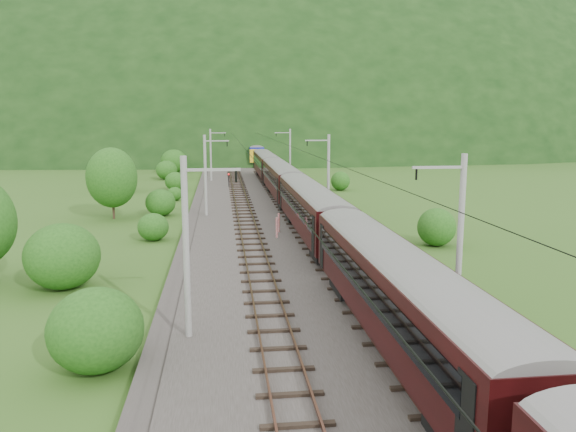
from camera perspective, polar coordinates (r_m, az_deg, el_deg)
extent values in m
plane|color=#31541A|center=(26.37, 3.87, -12.07)|extent=(600.00, 600.00, 0.00)
cube|color=#38332D|center=(35.68, 0.90, -5.90)|extent=(14.00, 220.00, 0.30)
cube|color=brown|center=(35.32, -4.14, -5.51)|extent=(0.08, 220.00, 0.15)
cube|color=brown|center=(35.41, -1.81, -5.45)|extent=(0.08, 220.00, 0.15)
cube|color=black|center=(35.40, -2.97, -5.69)|extent=(2.40, 220.00, 0.12)
cube|color=brown|center=(35.85, 3.58, -5.28)|extent=(0.08, 220.00, 0.15)
cube|color=brown|center=(36.13, 5.83, -5.19)|extent=(0.08, 220.00, 0.15)
cube|color=black|center=(36.02, 4.71, -5.44)|extent=(2.40, 220.00, 0.12)
cylinder|color=gray|center=(24.71, -10.31, -3.26)|extent=(0.28, 0.28, 8.00)
cube|color=gray|center=(24.13, -7.70, 4.68)|extent=(2.40, 0.12, 0.12)
cylinder|color=black|center=(24.16, -5.31, 4.02)|extent=(0.10, 0.10, 0.50)
cylinder|color=gray|center=(56.33, -8.39, 4.10)|extent=(0.28, 0.28, 8.00)
cube|color=gray|center=(56.07, -7.24, 7.59)|extent=(2.40, 0.12, 0.12)
cylinder|color=black|center=(56.09, -6.21, 7.30)|extent=(0.10, 0.10, 0.50)
cylinder|color=gray|center=(88.22, -7.85, 6.16)|extent=(0.28, 0.28, 8.00)
cube|color=gray|center=(88.06, -7.12, 8.38)|extent=(2.40, 0.12, 0.12)
cylinder|color=black|center=(88.07, -6.46, 8.20)|extent=(0.10, 0.10, 0.50)
cylinder|color=gray|center=(120.17, -7.60, 7.12)|extent=(0.28, 0.28, 8.00)
cube|color=gray|center=(120.05, -7.06, 8.75)|extent=(2.40, 0.12, 0.12)
cylinder|color=black|center=(120.06, -6.57, 8.62)|extent=(0.10, 0.10, 0.50)
cylinder|color=gray|center=(152.14, -7.45, 7.68)|extent=(0.28, 0.28, 8.00)
cube|color=gray|center=(152.05, -7.02, 8.97)|extent=(2.40, 0.12, 0.12)
cylinder|color=black|center=(152.05, -6.64, 8.86)|extent=(0.10, 0.10, 0.50)
cylinder|color=gray|center=(26.93, 17.07, -2.45)|extent=(0.28, 0.28, 8.00)
cube|color=gray|center=(25.97, 15.02, 4.80)|extent=(2.40, 0.12, 0.12)
cylinder|color=black|center=(25.65, 12.91, 4.15)|extent=(0.10, 0.10, 0.50)
cylinder|color=gray|center=(57.33, 4.13, 4.28)|extent=(0.28, 0.28, 8.00)
cube|color=gray|center=(56.89, 2.97, 7.68)|extent=(2.40, 0.12, 0.12)
cylinder|color=black|center=(56.74, 1.96, 7.38)|extent=(0.10, 0.10, 0.50)
cylinder|color=gray|center=(88.87, 0.21, 6.27)|extent=(0.28, 0.28, 8.00)
cube|color=gray|center=(88.58, -0.57, 8.46)|extent=(2.40, 0.12, 0.12)
cylinder|color=black|center=(88.49, -1.22, 8.26)|extent=(0.10, 0.10, 0.50)
cylinder|color=gray|center=(120.65, -1.66, 7.21)|extent=(0.28, 0.28, 8.00)
cube|color=gray|center=(120.44, -2.24, 8.82)|extent=(2.40, 0.12, 0.12)
cylinder|color=black|center=(120.37, -2.72, 8.67)|extent=(0.10, 0.10, 0.50)
cylinder|color=gray|center=(152.52, -2.75, 7.75)|extent=(0.28, 0.28, 8.00)
cube|color=gray|center=(152.35, -3.21, 9.03)|extent=(2.40, 0.12, 0.12)
cylinder|color=black|center=(152.30, -3.59, 8.91)|extent=(0.10, 0.10, 0.50)
cylinder|color=black|center=(34.21, -3.07, 5.25)|extent=(0.03, 198.00, 0.03)
cylinder|color=black|center=(34.86, 4.86, 5.31)|extent=(0.03, 198.00, 0.03)
ellipsoid|color=black|center=(284.24, -5.91, 7.81)|extent=(504.00, 360.00, 244.00)
ellipsoid|color=black|center=(344.10, -26.61, 7.18)|extent=(336.00, 280.00, 132.00)
cube|color=black|center=(23.40, 11.08, -7.62)|extent=(2.80, 21.22, 2.89)
cylinder|color=slate|center=(23.05, 11.19, -4.53)|extent=(2.80, 21.11, 2.80)
cube|color=black|center=(22.92, 7.71, -6.99)|extent=(0.05, 18.67, 1.11)
cube|color=black|center=(23.77, 14.39, -6.60)|extent=(0.05, 18.67, 1.11)
cube|color=black|center=(30.78, 6.73, -6.89)|extent=(2.12, 3.09, 0.87)
cube|color=black|center=(44.51, 2.36, 0.85)|extent=(2.80, 21.22, 2.89)
cylinder|color=slate|center=(44.33, 2.37, 2.52)|extent=(2.80, 21.11, 2.80)
cube|color=black|center=(44.26, 0.55, 1.26)|extent=(0.05, 18.67, 1.11)
cube|color=black|center=(44.71, 4.16, 1.33)|extent=(0.05, 18.67, 1.11)
cube|color=black|center=(37.70, 4.13, -3.73)|extent=(2.12, 3.09, 0.87)
cube|color=black|center=(52.07, 1.05, 0.08)|extent=(2.12, 3.09, 0.87)
cube|color=black|center=(66.33, -0.68, 3.83)|extent=(2.80, 21.22, 2.89)
cylinder|color=slate|center=(66.21, -0.69, 4.95)|extent=(2.80, 21.11, 2.80)
cube|color=black|center=(66.16, -1.91, 4.11)|extent=(0.05, 18.67, 1.11)
cube|color=black|center=(66.46, 0.53, 4.14)|extent=(0.05, 18.67, 1.11)
cube|color=black|center=(59.25, 0.08, 1.27)|extent=(2.12, 3.09, 0.87)
cube|color=black|center=(73.88, -1.30, 2.98)|extent=(2.12, 3.09, 0.87)
cube|color=black|center=(88.33, -2.23, 5.32)|extent=(2.80, 21.22, 2.89)
cylinder|color=slate|center=(88.24, -2.23, 6.17)|extent=(2.80, 21.11, 2.80)
cube|color=black|center=(88.20, -3.15, 5.54)|extent=(0.05, 18.67, 1.11)
cube|color=black|center=(88.43, -1.31, 5.56)|extent=(0.05, 18.67, 1.11)
cube|color=black|center=(81.14, -1.80, 3.59)|extent=(2.12, 3.09, 0.87)
cube|color=black|center=(95.87, -2.58, 4.55)|extent=(2.12, 3.09, 0.87)
cube|color=#141D9F|center=(119.05, -3.43, 6.48)|extent=(2.80, 17.36, 2.89)
cylinder|color=slate|center=(118.98, -3.43, 7.11)|extent=(2.80, 17.27, 2.80)
cube|color=black|center=(118.96, -4.11, 6.64)|extent=(0.05, 15.28, 1.11)
cube|color=black|center=(119.12, -2.74, 6.65)|extent=(0.05, 15.28, 1.11)
cube|color=black|center=(113.13, -3.23, 5.35)|extent=(2.12, 3.09, 0.87)
cube|color=black|center=(125.23, -3.58, 5.78)|extent=(2.12, 3.09, 0.87)
cube|color=gold|center=(127.52, -3.65, 6.61)|extent=(2.85, 0.50, 2.60)
cube|color=gold|center=(110.62, -3.16, 6.13)|extent=(2.85, 0.50, 2.60)
cube|color=black|center=(121.95, -3.52, 7.49)|extent=(0.08, 1.60, 0.87)
cylinder|color=red|center=(45.49, -1.14, -1.19)|extent=(0.18, 0.18, 1.66)
cylinder|color=red|center=(47.68, -0.95, -0.70)|extent=(0.17, 0.17, 1.62)
cylinder|color=black|center=(80.09, -6.04, 3.59)|extent=(0.12, 0.12, 1.76)
sphere|color=red|center=(80.00, -6.05, 4.25)|extent=(0.21, 0.21, 0.21)
ellipsoid|color=#1D4B14|center=(23.63, -18.94, -10.91)|extent=(3.72, 3.72, 3.35)
ellipsoid|color=#1D4B14|center=(35.27, -21.95, -3.82)|extent=(4.31, 4.31, 3.88)
ellipsoid|color=#1D4B14|center=(47.03, -13.54, -1.09)|extent=(2.52, 2.52, 2.27)
ellipsoid|color=#1D4B14|center=(58.88, -12.82, 1.34)|extent=(3.06, 3.06, 2.75)
ellipsoid|color=#1D4B14|center=(69.72, -11.43, 2.23)|extent=(1.84, 1.84, 1.66)
ellipsoid|color=#1D4B14|center=(79.39, -11.39, 3.48)|extent=(2.88, 2.88, 2.59)
ellipsoid|color=#1D4B14|center=(94.17, -12.23, 4.58)|extent=(3.46, 3.46, 3.12)
ellipsoid|color=#1D4B14|center=(106.07, -11.52, 5.49)|extent=(4.77, 4.77, 4.29)
ellipsoid|color=#1D4B14|center=(118.53, -10.67, 5.35)|extent=(1.99, 1.99, 1.79)
cylinder|color=black|center=(58.28, -17.35, 1.59)|extent=(0.24, 0.24, 3.85)
ellipsoid|color=#1D4B14|center=(58.02, -17.46, 3.74)|extent=(4.95, 4.95, 5.94)
cylinder|color=black|center=(79.69, -16.47, 3.28)|extent=(0.24, 0.24, 2.57)
ellipsoid|color=#1D4B14|center=(79.55, -16.52, 4.33)|extent=(3.31, 3.31, 3.97)
ellipsoid|color=#1D4B14|center=(45.32, 14.85, -1.28)|extent=(2.99, 2.99, 2.69)
ellipsoid|color=#1D4B14|center=(78.41, 5.34, 3.47)|extent=(2.65, 2.65, 2.38)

